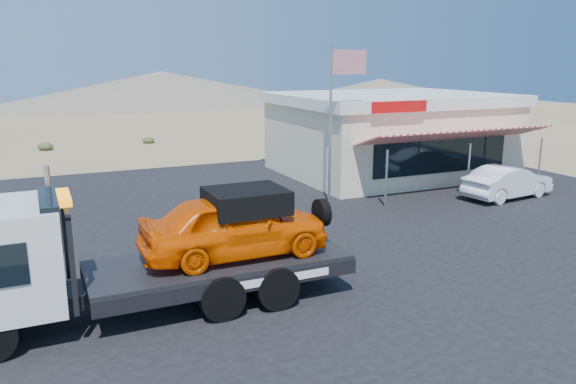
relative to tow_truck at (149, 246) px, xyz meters
name	(u,v)px	position (x,y,z in m)	size (l,w,h in m)	color
ground	(260,258)	(3.46, 2.20, -1.53)	(120.00, 120.00, 0.00)	olive
asphalt_lot	(281,223)	(5.46, 5.20, -1.52)	(32.00, 24.00, 0.02)	black
tow_truck	(149,246)	(0.00, 0.00, 0.00)	(8.51, 2.52, 2.85)	black
white_sedan	(508,182)	(15.28, 4.63, -0.85)	(1.40, 4.02, 1.33)	silver
jerky_store	(389,133)	(13.96, 11.18, 0.46)	(10.40, 9.97, 3.90)	beige
flagpole	(336,107)	(8.40, 6.70, 2.23)	(1.55, 0.10, 6.00)	#99999E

